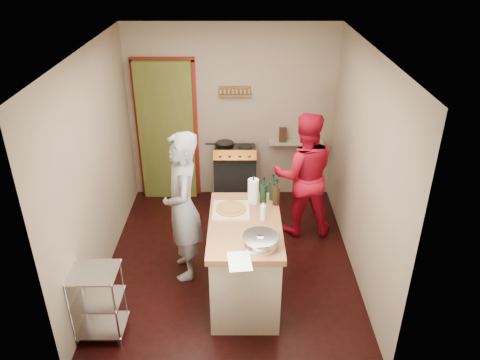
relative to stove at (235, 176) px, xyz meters
name	(u,v)px	position (x,y,z in m)	size (l,w,h in m)	color
floor	(230,260)	(-0.05, -1.42, -0.45)	(3.50, 3.50, 0.00)	black
back_wall	(188,124)	(-0.69, 0.36, 0.68)	(3.00, 0.44, 2.60)	gray
left_wall	(96,167)	(-1.55, -1.42, 0.85)	(0.04, 3.50, 2.60)	gray
right_wall	(362,167)	(1.45, -1.42, 0.85)	(0.04, 3.50, 2.60)	gray
ceiling	(228,49)	(-0.05, -1.42, 2.16)	(3.00, 3.50, 0.02)	white
stove	(235,176)	(0.00, 0.00, 0.00)	(0.60, 0.63, 1.00)	black
wire_shelving	(98,300)	(-1.33, -2.62, -0.01)	(0.48, 0.40, 0.80)	silver
island	(245,258)	(0.13, -2.05, 0.06)	(0.76, 1.45, 1.28)	beige
person_stripe	(183,207)	(-0.57, -1.62, 0.45)	(0.65, 0.43, 1.79)	#ABABB0
person_red	(304,175)	(0.90, -0.74, 0.40)	(0.83, 0.65, 1.70)	#AE0B22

